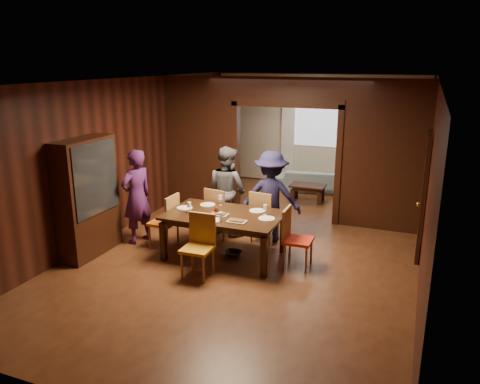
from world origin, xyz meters
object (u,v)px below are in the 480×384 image
at_px(chair_left, 163,221).
at_px(coffee_table, 307,193).
at_px(person_navy, 271,197).
at_px(chair_far_r, 265,216).
at_px(person_grey, 227,190).
at_px(chair_right, 298,238).
at_px(hutch, 88,198).
at_px(chair_far_l, 221,212).
at_px(person_purple, 137,197).
at_px(sofa, 313,180).
at_px(chair_near, 197,247).
at_px(dining_table, 224,235).

bearing_deg(chair_left, coffee_table, 156.18).
xyz_separation_m(person_navy, chair_left, (-1.67, -1.00, -0.35)).
height_order(coffee_table, chair_far_r, chair_far_r).
height_order(person_grey, chair_left, person_grey).
relative_size(coffee_table, chair_right, 0.82).
xyz_separation_m(chair_far_r, hutch, (-2.59, -1.64, 0.52)).
height_order(person_grey, chair_far_l, person_grey).
bearing_deg(chair_far_l, person_navy, -157.20).
xyz_separation_m(person_purple, person_navy, (2.22, 0.97, -0.02)).
bearing_deg(chair_far_r, person_navy, -127.59).
xyz_separation_m(coffee_table, chair_left, (-1.72, -3.67, 0.28)).
relative_size(sofa, coffee_table, 2.28).
relative_size(chair_right, chair_far_r, 1.00).
xyz_separation_m(coffee_table, chair_right, (0.72, -3.61, 0.28)).
bearing_deg(chair_far_l, chair_far_r, -161.67).
relative_size(coffee_table, chair_left, 0.82).
distance_m(person_purple, chair_near, 1.91).
bearing_deg(coffee_table, chair_near, -97.75).
bearing_deg(dining_table, chair_near, -95.03).
distance_m(coffee_table, chair_far_l, 3.03).
height_order(chair_right, chair_near, same).
bearing_deg(person_grey, chair_right, 172.34).
bearing_deg(chair_left, person_grey, 146.44).
distance_m(person_purple, hutch, 0.89).
distance_m(person_navy, sofa, 3.67).
bearing_deg(person_navy, hutch, 23.80).
distance_m(person_navy, dining_table, 1.21).
distance_m(person_grey, coffee_table, 2.81).
xyz_separation_m(person_purple, coffee_table, (2.26, 3.63, -0.66)).
relative_size(person_grey, chair_far_l, 1.73).
relative_size(sofa, chair_far_l, 1.88).
bearing_deg(chair_left, sofa, 161.86).
bearing_deg(chair_left, person_navy, 122.26).
distance_m(sofa, chair_far_l, 3.93).
bearing_deg(person_grey, sofa, -79.55).
xyz_separation_m(person_navy, sofa, (-0.04, 3.63, -0.57)).
bearing_deg(chair_right, person_purple, 89.57).
distance_m(chair_left, chair_right, 2.44).
bearing_deg(person_navy, chair_left, 22.06).
relative_size(person_grey, dining_table, 0.88).
bearing_deg(coffee_table, person_navy, -91.01).
bearing_deg(chair_far_r, chair_near, 81.89).
distance_m(person_navy, chair_left, 1.98).
distance_m(person_grey, chair_far_r, 0.91).
xyz_separation_m(person_purple, person_grey, (1.31, 1.06, -0.02)).
height_order(person_purple, hutch, hutch).
distance_m(person_grey, chair_near, 2.01).
distance_m(chair_far_r, hutch, 3.11).
xyz_separation_m(dining_table, chair_far_l, (-0.42, 0.80, 0.10)).
bearing_deg(chair_near, person_grey, 98.46).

